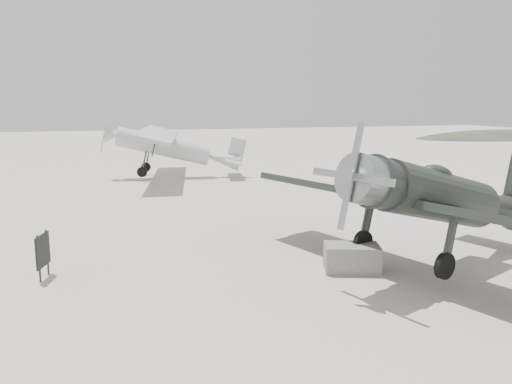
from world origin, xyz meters
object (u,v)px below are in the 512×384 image
highwing_monoplane (169,143)px  equipment_block (352,258)px  sign_board (43,251)px  lowwing_monoplane (445,199)px

highwing_monoplane → equipment_block: bearing=-72.9°
sign_board → highwing_monoplane: bearing=87.2°
equipment_block → sign_board: size_ratio=1.19×
equipment_block → sign_board: sign_board is taller
lowwing_monoplane → sign_board: lowwing_monoplane is taller
highwing_monoplane → lowwing_monoplane: bearing=-66.2°
highwing_monoplane → sign_board: 18.69m
highwing_monoplane → sign_board: bearing=-97.4°
lowwing_monoplane → equipment_block: size_ratio=7.85×
lowwing_monoplane → sign_board: 10.84m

